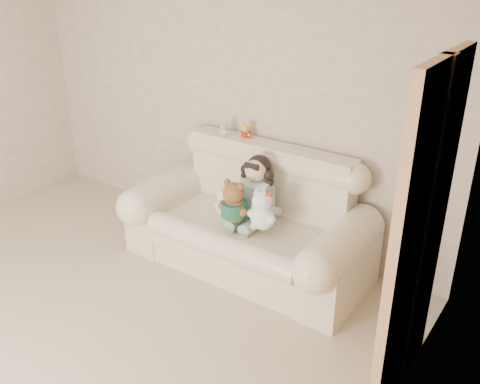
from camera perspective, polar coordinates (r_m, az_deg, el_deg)
name	(u,v)px	position (r m, az deg, el deg)	size (l,w,h in m)	color
floor	(1,367)	(4.09, -24.25, -16.76)	(5.00, 5.00, 0.00)	tan
wall_back	(221,98)	(4.96, -2.05, 9.98)	(4.50, 4.50, 0.00)	#9F917E
wall_right	(308,347)	(1.94, 7.24, -16.11)	(5.00, 5.00, 0.00)	#9F917E
sofa	(247,213)	(4.51, 0.73, -2.27)	(2.10, 0.95, 1.03)	#FFEFCD
door_panel	(418,241)	(3.19, 18.55, -5.04)	(0.06, 0.90, 2.10)	tan
seated_child	(256,189)	(4.46, 1.76, 0.32)	(0.36, 0.44, 0.60)	#337962
brown_teddy	(234,198)	(4.31, -0.65, -0.66)	(0.28, 0.21, 0.43)	brown
white_cat	(263,206)	(4.21, 2.44, -1.54)	(0.26, 0.20, 0.40)	white
cream_teddy	(225,200)	(4.43, -1.63, -0.84)	(0.20, 0.15, 0.31)	beige
yellow_mini_bear	(246,130)	(4.73, 0.61, 6.67)	(0.11, 0.08, 0.17)	yellow
grey_mini_plush	(224,128)	(4.80, -1.71, 6.87)	(0.10, 0.08, 0.16)	silver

